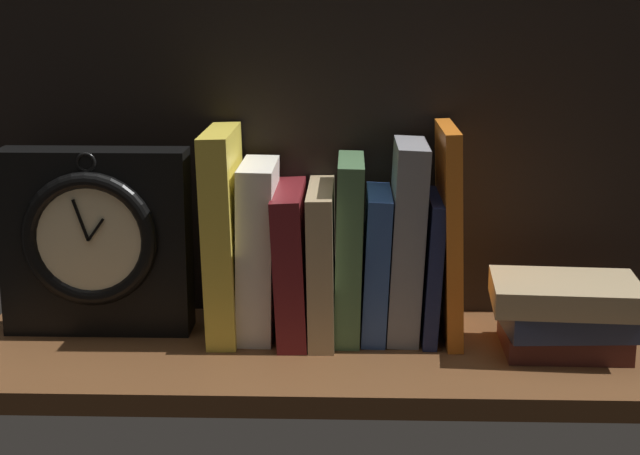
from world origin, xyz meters
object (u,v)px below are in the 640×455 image
Objects in this scene: book_blue_modern at (376,263)px; book_stack_side at (566,314)px; book_orange_pandolfini at (449,232)px; book_green_romantic at (349,247)px; book_gray_chess at (406,240)px; book_white_catcher at (258,249)px; framed_clock at (95,241)px; book_maroon_dawkins at (292,261)px; book_navy_bierce at (430,266)px; book_yellow_seinlanguage at (224,233)px; book_tan_shortstories at (321,261)px.

book_blue_modern is 23.04cm from book_stack_side.
book_orange_pandolfini is 1.46× the size of book_stack_side.
book_gray_chess is at bearing 0.00° from book_green_romantic.
book_orange_pandolfini reaches higher than book_white_catcher.
framed_clock reaches higher than book_white_catcher.
book_maroon_dawkins is 0.70× the size of book_orange_pandolfini.
book_navy_bierce is 0.98× the size of book_stack_side.
book_blue_modern reaches higher than book_navy_bierce.
book_yellow_seinlanguage is at bearing 180.00° from book_blue_modern.
book_yellow_seinlanguage is 12.25cm from book_tan_shortstories.
book_maroon_dawkins reaches higher than book_navy_bierce.
book_navy_bierce is 4.69cm from book_orange_pandolfini.
book_yellow_seinlanguage is 1.16× the size of book_green_romantic.
book_blue_modern is at bearing 0.00° from book_green_romantic.
book_gray_chess is (13.75, 0.00, 2.81)cm from book_maroon_dawkins.
book_green_romantic is 3.80cm from book_blue_modern.
book_navy_bierce is at bearing 0.00° from book_white_catcher.
book_tan_shortstories is 0.71× the size of book_orange_pandolfini.
framed_clock is (-40.53, -0.71, 2.95)cm from book_navy_bierce.
book_blue_modern is at bearing 164.71° from book_stack_side.
book_green_romantic reaches higher than book_maroon_dawkins.
book_green_romantic is at bearing 166.62° from book_stack_side.
book_maroon_dawkins is 10.15cm from book_blue_modern.
book_gray_chess is 5.19cm from book_orange_pandolfini.
book_orange_pandolfini reaches higher than framed_clock.
book_blue_modern is at bearing 0.00° from book_maroon_dawkins.
book_yellow_seinlanguage reaches higher than book_green_romantic.
book_white_catcher is at bearing 180.00° from book_blue_modern.
book_tan_shortstories is at bearing 1.50° from framed_clock.
book_gray_chess is 0.92× the size of book_orange_pandolfini.
framed_clock reaches higher than book_stack_side.
book_orange_pandolfini is at bearing 0.00° from book_green_romantic.
book_yellow_seinlanguage is 21.98cm from book_gray_chess.
book_maroon_dawkins is at bearing 180.00° from book_green_romantic.
book_white_catcher is 23.06cm from book_orange_pandolfini.
book_stack_side is (40.21, -5.97, -7.90)cm from book_yellow_seinlanguage.
book_blue_modern is (14.25, 0.00, -1.68)cm from book_white_catcher.
book_maroon_dawkins is 14.03cm from book_gray_chess.
book_yellow_seinlanguage is at bearing 180.00° from book_gray_chess.
book_tan_shortstories reaches higher than book_maroon_dawkins.
book_orange_pandolfini is at bearing 155.57° from book_stack_side.
book_tan_shortstories is 1.04× the size of book_stack_side.
book_tan_shortstories is at bearing 180.00° from book_navy_bierce.
book_green_romantic reaches higher than book_stack_side.
framed_clock reaches higher than book_green_romantic.
book_tan_shortstories reaches higher than book_navy_bierce.
book_maroon_dawkins reaches higher than book_stack_side.
book_tan_shortstories reaches higher than book_stack_side.
book_white_catcher is (4.11, 0.00, -1.97)cm from book_yellow_seinlanguage.
book_white_catcher is 10.99cm from book_green_romantic.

